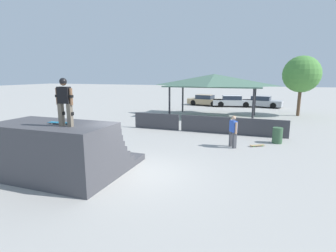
% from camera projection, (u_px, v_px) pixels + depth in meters
% --- Properties ---
extents(ground_plane, '(160.00, 160.00, 0.00)m').
position_uv_depth(ground_plane, '(137.00, 173.00, 9.77)').
color(ground_plane, '#A3A09B').
extents(quarter_pipe_ramp, '(4.16, 4.05, 1.98)m').
position_uv_depth(quarter_pipe_ramp, '(62.00, 152.00, 9.48)').
color(quarter_pipe_ramp, '#424247').
rests_on(quarter_pipe_ramp, ground).
extents(skater_on_deck, '(0.66, 0.23, 1.55)m').
position_uv_depth(skater_on_deck, '(64.00, 99.00, 8.29)').
color(skater_on_deck, '#6B6051').
rests_on(skater_on_deck, quarter_pipe_ramp).
extents(skateboard_on_deck, '(0.82, 0.26, 0.09)m').
position_uv_depth(skateboard_on_deck, '(60.00, 123.00, 8.79)').
color(skateboard_on_deck, silver).
rests_on(skateboard_on_deck, quarter_pipe_ramp).
extents(bystander_walking, '(0.47, 0.59, 1.62)m').
position_uv_depth(bystander_walking, '(233.00, 130.00, 13.12)').
color(bystander_walking, '#4C4C51').
rests_on(bystander_walking, ground).
extents(skateboard_on_ground, '(0.79, 0.62, 0.09)m').
position_uv_depth(skateboard_on_ground, '(257.00, 145.00, 13.44)').
color(skateboard_on_ground, green).
rests_on(skateboard_on_ground, ground).
extents(barrier_fence, '(9.81, 0.12, 1.05)m').
position_uv_depth(barrier_fence, '(205.00, 124.00, 16.63)').
color(barrier_fence, '#3D3D42').
rests_on(barrier_fence, ground).
extents(pavilion_shelter, '(8.01, 4.66, 3.68)m').
position_uv_depth(pavilion_shelter, '(214.00, 81.00, 22.65)').
color(pavilion_shelter, '#2D2D33').
rests_on(pavilion_shelter, ground).
extents(tree_beside_pavilion, '(3.16, 3.16, 5.25)m').
position_uv_depth(tree_beside_pavilion, '(302.00, 74.00, 22.78)').
color(tree_beside_pavilion, brown).
rests_on(tree_beside_pavilion, ground).
extents(trash_bin, '(0.52, 0.52, 0.85)m').
position_uv_depth(trash_bin, '(277.00, 135.00, 14.02)').
color(trash_bin, '#385B3D').
rests_on(trash_bin, ground).
extents(parked_car_tan, '(4.42, 2.39, 1.27)m').
position_uv_depth(parked_car_tan, '(205.00, 100.00, 31.33)').
color(parked_car_tan, tan).
rests_on(parked_car_tan, ground).
extents(parked_car_white, '(4.76, 2.54, 1.27)m').
position_uv_depth(parked_car_white, '(232.00, 101.00, 30.15)').
color(parked_car_white, silver).
rests_on(parked_car_white, ground).
extents(parked_car_silver, '(4.53, 2.35, 1.27)m').
position_uv_depth(parked_car_silver, '(262.00, 102.00, 29.64)').
color(parked_car_silver, '#A8AAAF').
rests_on(parked_car_silver, ground).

